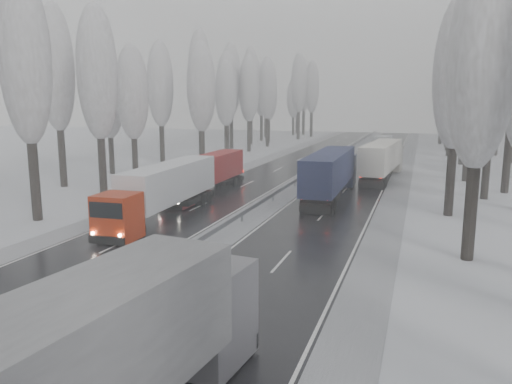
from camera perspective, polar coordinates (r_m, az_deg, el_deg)
The scene contains 53 objects.
ground at distance 20.32m, azimuth -22.12°, elevation -16.07°, with size 260.00×260.00×0.00m, color silver.
carriageway_right at distance 45.02m, azimuth 9.09°, elevation -0.98°, with size 7.50×200.00×0.03m, color black.
carriageway_left at distance 47.80m, azimuth -3.42°, elevation -0.21°, with size 7.50×200.00×0.03m, color black.
median_slush at distance 46.13m, azimuth 2.65°, elevation -0.58°, with size 3.00×200.00×0.04m, color #A3A4AA.
shoulder_right at distance 44.52m, azimuth 15.38°, elevation -1.35°, with size 2.40×200.00×0.04m, color #A3A4AA.
shoulder_left at distance 49.83m, azimuth -8.71°, elevation 0.13°, with size 2.40×200.00×0.04m, color #A3A4AA.
median_guardrail at distance 46.01m, azimuth 2.65°, elevation 0.12°, with size 0.12×200.00×0.76m.
tree_16 at distance 29.45m, azimuth 24.44°, elevation 13.13°, with size 3.60×3.60×16.53m.
tree_18 at distance 40.73m, azimuth 22.08°, elevation 12.33°, with size 3.60×3.60×16.58m.
tree_20 at distance 49.10m, azimuth 25.49°, elevation 10.98°, with size 3.60×3.60×15.71m.
tree_22 at distance 59.40m, azimuth 23.45°, elevation 10.95°, with size 3.60×3.60×15.86m.
tree_24 at distance 65.01m, azimuth 24.03°, elevation 13.40°, with size 3.60×3.60×20.49m.
tree_26 at distance 75.12m, azimuth 22.98°, elevation 12.12°, with size 3.60×3.60×18.78m.
tree_28 at distance 85.73m, azimuth 21.64°, elevation 12.25°, with size 3.60×3.60×19.62m.
tree_29 at distance 90.32m, azimuth 26.22°, elevation 11.18°, with size 3.60×3.60×18.11m.
tree_30 at distance 95.43m, azimuth 21.43°, elevation 11.33°, with size 3.60×3.60×17.86m.
tree_31 at distance 99.87m, azimuth 24.79°, elevation 11.29°, with size 3.60×3.60×18.58m.
tree_32 at distance 102.92m, azimuth 21.26°, elevation 11.04°, with size 3.60×3.60×17.33m.
tree_33 at distance 107.07m, azimuth 22.79°, elevation 9.85°, with size 3.60×3.60×14.33m.
tree_34 at distance 109.99m, azimuth 20.63°, elevation 11.09°, with size 3.60×3.60×17.63m.
tree_35 at distance 114.65m, azimuth 25.25°, elevation 10.91°, with size 3.60×3.60×18.25m.
tree_36 at distance 119.92m, azimuth 21.15°, elevation 11.74°, with size 3.60×3.60×20.23m.
tree_37 at distance 124.32m, azimuth 24.26°, elevation 10.32°, with size 3.60×3.60×16.37m.
tree_38 at distance 130.51m, azimuth 21.67°, elevation 10.91°, with size 3.60×3.60×17.97m.
tree_39 at distance 134.65m, azimuth 22.76°, elevation 10.31°, with size 3.60×3.60×16.19m.
tree_56 at distance 39.94m, azimuth -24.90°, elevation 13.61°, with size 3.60×3.60×18.12m.
tree_58 at distance 47.04m, azimuth -17.68°, elevation 12.73°, with size 3.60×3.60×17.21m.
tree_59 at distance 54.94m, azimuth -21.88°, elevation 12.87°, with size 3.60×3.60×18.41m.
tree_60 at distance 56.45m, azimuth -13.97°, elevation 10.90°, with size 3.60×3.60×14.84m.
tree_61 at distance 62.96m, azimuth -16.49°, elevation 10.18°, with size 3.60×3.60×13.95m.
tree_62 at distance 63.06m, azimuth -6.28°, elevation 11.75°, with size 3.60×3.60×16.04m.
tree_63 at distance 70.21m, azimuth -10.90°, elevation 11.93°, with size 3.60×3.60×16.88m.
tree_64 at distance 73.01m, azimuth -6.42°, elevation 11.25°, with size 3.60×3.60×15.42m.
tree_65 at distance 77.48m, azimuth -6.43°, elevation 13.11°, with size 3.60×3.60×19.48m.
tree_66 at distance 81.82m, azimuth -3.48°, elevation 11.11°, with size 3.60×3.60×15.23m.
tree_67 at distance 86.07m, azimuth -3.35°, elevation 11.87°, with size 3.60×3.60×17.09m.
tree_68 at distance 87.62m, azimuth -0.82°, elevation 11.67°, with size 3.60×3.60×16.65m.
tree_69 at distance 93.10m, azimuth -2.88°, elevation 12.64°, with size 3.60×3.60×19.35m.
tree_70 at distance 97.12m, azimuth 1.32°, elevation 11.71°, with size 3.60×3.60×17.09m.
tree_71 at distance 102.45m, azimuth -0.61°, elevation 12.54°, with size 3.60×3.60×19.61m.
tree_72 at distance 106.80m, azimuth 1.46°, elevation 10.91°, with size 3.60×3.60×15.11m.
tree_73 at distance 111.50m, azimuth 0.63°, elevation 11.59°, with size 3.60×3.60×17.22m.
tree_74 at distance 116.25m, azimuth 4.92°, elevation 12.27°, with size 3.60×3.60×19.68m.
tree_75 at distance 122.52m, azimuth 1.13°, elevation 11.89°, with size 3.60×3.60×18.60m.
tree_76 at distance 125.15m, azimuth 6.42°, elevation 11.78°, with size 3.60×3.60×18.55m.
tree_77 at distance 130.29m, azimuth 4.31°, elevation 10.57°, with size 3.60×3.60×14.32m.
tree_78 at distance 132.37m, azimuth 5.51°, elevation 12.00°, with size 3.60×3.60×19.55m.
tree_79 at distance 136.86m, azimuth 4.73°, elevation 11.29°, with size 3.60×3.60×17.07m.
truck_blue_box at distance 45.56m, azimuth 8.61°, elevation 2.36°, with size 2.88×16.89×4.32m.
truck_cream_box at distance 57.83m, azimuth 14.30°, elevation 3.81°, with size 3.81×16.71×4.25m.
box_truck_distant at distance 89.18m, azimuth 14.32°, elevation 5.34°, with size 3.32×7.78×2.81m.
truck_red_white at distance 38.17m, azimuth -10.43°, elevation 0.48°, with size 3.21×15.70×4.00m.
truck_red_red at distance 47.55m, azimuth -5.52°, elevation 2.30°, with size 2.47×14.34×3.66m.
Camera 1 is at (12.28, -13.59, 8.80)m, focal length 35.00 mm.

